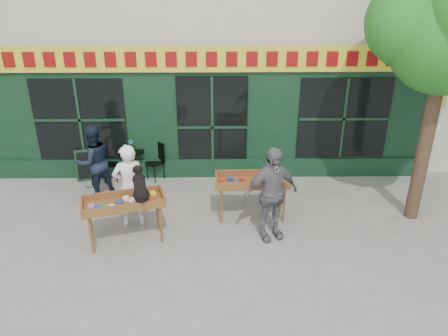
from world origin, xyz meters
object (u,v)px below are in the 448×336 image
at_px(dog, 140,184).
at_px(bistro_table, 133,159).
at_px(book_cart_center, 124,205).
at_px(man_left, 94,162).
at_px(man_right, 271,194).
at_px(woman, 130,186).
at_px(book_cart_right, 252,183).

xyz_separation_m(dog, bistro_table, (-0.70, 2.83, -0.75)).
bearing_deg(bistro_table, dog, -76.20).
xyz_separation_m(book_cart_center, man_left, (-1.05, 1.91, 0.05)).
relative_size(book_cart_center, man_right, 0.84).
bearing_deg(bistro_table, man_left, -128.95).
height_order(woman, bistro_table, woman).
bearing_deg(book_cart_center, bistro_table, 80.68).
height_order(woman, man_left, woman).
distance_m(book_cart_center, man_left, 2.18).
distance_m(dog, bistro_table, 3.01).
height_order(dog, man_right, man_right).
bearing_deg(book_cart_right, dog, -157.30).
height_order(book_cart_right, man_left, man_left).
relative_size(dog, man_right, 0.31).
distance_m(dog, woman, 0.88).
relative_size(dog, woman, 0.34).
bearing_deg(man_right, book_cart_right, 91.02).
height_order(man_right, man_left, man_right).
distance_m(woman, book_cart_right, 2.51).
xyz_separation_m(dog, book_cart_right, (2.15, 0.93, -0.47)).
bearing_deg(book_cart_center, woman, 73.60).
height_order(dog, woman, woman).
xyz_separation_m(woman, man_right, (2.80, -0.52, 0.07)).
xyz_separation_m(book_cart_right, bistro_table, (-2.85, 1.89, -0.28)).
distance_m(woman, man_left, 1.64).
relative_size(bistro_table, man_left, 0.44).
bearing_deg(book_cart_right, woman, -175.44).
xyz_separation_m(book_cart_right, man_left, (-3.55, 1.03, 0.05)).
height_order(bistro_table, man_left, man_left).
bearing_deg(woman, dog, 100.17).
relative_size(book_cart_center, woman, 0.91).
xyz_separation_m(man_right, man_left, (-3.85, 1.78, -0.09)).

